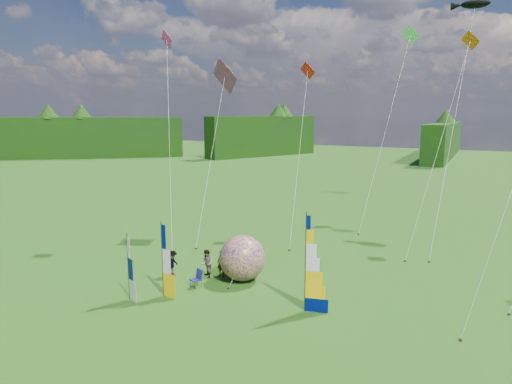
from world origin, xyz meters
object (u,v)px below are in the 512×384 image
at_px(side_banner_left, 162,261).
at_px(spectator_b, 207,264).
at_px(kite_whale, 456,108).
at_px(side_banner_far, 128,268).
at_px(spectator_d, 236,257).
at_px(feather_banner_main, 305,264).
at_px(bol_inflatable, 242,258).
at_px(camp_chair, 196,279).
at_px(spectator_a, 221,263).
at_px(spectator_c, 172,263).

distance_m(side_banner_left, spectator_b, 3.54).
distance_m(spectator_b, kite_whale, 20.94).
height_order(side_banner_far, spectator_d, side_banner_far).
height_order(feather_banner_main, kite_whale, kite_whale).
distance_m(bol_inflatable, spectator_b, 2.17).
distance_m(camp_chair, kite_whale, 22.07).
relative_size(side_banner_left, spectator_b, 2.36).
distance_m(feather_banner_main, side_banner_far, 8.88).
bearing_deg(feather_banner_main, side_banner_far, -174.74).
bearing_deg(kite_whale, spectator_b, -145.64).
height_order(camp_chair, kite_whale, kite_whale).
xyz_separation_m(side_banner_left, bol_inflatable, (2.52, 3.87, -0.61)).
bearing_deg(bol_inflatable, spectator_a, -179.28).
distance_m(feather_banner_main, spectator_a, 6.59).
relative_size(spectator_d, camp_chair, 1.92).
distance_m(feather_banner_main, bol_inflatable, 5.24).
bearing_deg(camp_chair, spectator_d, 99.66).
xyz_separation_m(side_banner_far, spectator_b, (1.72, 4.49, -0.86)).
distance_m(feather_banner_main, side_banner_left, 7.36).
height_order(feather_banner_main, camp_chair, feather_banner_main).
height_order(side_banner_far, kite_whale, kite_whale).
bearing_deg(feather_banner_main, kite_whale, 60.75).
xyz_separation_m(feather_banner_main, spectator_c, (-8.53, 0.90, -1.59)).
relative_size(spectator_a, spectator_b, 0.95).
distance_m(spectator_a, spectator_c, 2.84).
distance_m(feather_banner_main, spectator_b, 7.06).
distance_m(spectator_c, camp_chair, 2.34).
bearing_deg(camp_chair, spectator_c, -177.67).
distance_m(side_banner_far, spectator_a, 5.62).
bearing_deg(kite_whale, spectator_a, -144.92).
relative_size(side_banner_left, bol_inflatable, 1.47).
relative_size(camp_chair, kite_whale, 0.05).
height_order(spectator_c, kite_whale, kite_whale).
relative_size(feather_banner_main, spectator_b, 2.90).
relative_size(side_banner_far, bol_inflatable, 1.29).
bearing_deg(side_banner_far, spectator_c, 115.72).
relative_size(spectator_a, spectator_d, 0.82).
bearing_deg(spectator_b, camp_chair, -39.97).
relative_size(bol_inflatable, spectator_c, 1.69).
relative_size(side_banner_left, side_banner_far, 1.14).
bearing_deg(spectator_d, spectator_b, 103.44).
height_order(feather_banner_main, side_banner_far, feather_banner_main).
distance_m(bol_inflatable, spectator_a, 1.47).
bearing_deg(spectator_a, feather_banner_main, -17.12).
height_order(side_banner_far, spectator_b, side_banner_far).
bearing_deg(spectator_b, bol_inflatable, 52.77).
relative_size(spectator_b, spectator_c, 1.06).
distance_m(side_banner_far, spectator_b, 4.88).
xyz_separation_m(spectator_d, camp_chair, (-0.71, -3.11, -0.45)).
xyz_separation_m(bol_inflatable, camp_chair, (-1.71, -2.12, -0.80)).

